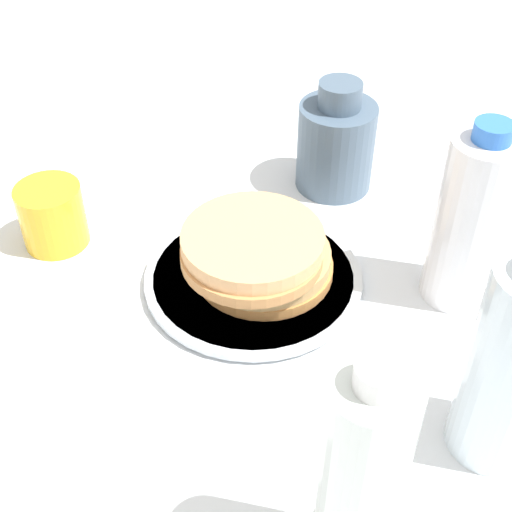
# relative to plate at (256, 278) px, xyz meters

# --- Properties ---
(ground_plane) EXTENTS (4.00, 4.00, 0.00)m
(ground_plane) POSITION_rel_plate_xyz_m (-0.00, 0.01, -0.01)
(ground_plane) COLOR white
(plate) EXTENTS (0.24, 0.24, 0.01)m
(plate) POSITION_rel_plate_xyz_m (0.00, 0.00, 0.00)
(plate) COLOR silver
(plate) RESTS_ON ground_plane
(pancake_stack) EXTENTS (0.17, 0.17, 0.06)m
(pancake_stack) POSITION_rel_plate_xyz_m (0.00, 0.00, 0.04)
(pancake_stack) COLOR #CB8444
(pancake_stack) RESTS_ON plate
(juice_glass) EXTENTS (0.08, 0.08, 0.08)m
(juice_glass) POSITION_rel_plate_xyz_m (-0.25, 0.03, 0.03)
(juice_glass) COLOR yellow
(juice_glass) RESTS_ON ground_plane
(cream_jug) EXTENTS (0.10, 0.10, 0.15)m
(cream_jug) POSITION_rel_plate_xyz_m (0.06, 0.21, 0.06)
(cream_jug) COLOR #4C6075
(cream_jug) RESTS_ON ground_plane
(water_bottle_near) EXTENTS (0.07, 0.07, 0.21)m
(water_bottle_near) POSITION_rel_plate_xyz_m (0.22, 0.03, 0.09)
(water_bottle_near) COLOR white
(water_bottle_near) RESTS_ON ground_plane
(water_bottle_mid) EXTENTS (0.06, 0.06, 0.23)m
(water_bottle_mid) POSITION_rel_plate_xyz_m (0.13, -0.30, 0.10)
(water_bottle_mid) COLOR silver
(water_bottle_mid) RESTS_ON ground_plane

